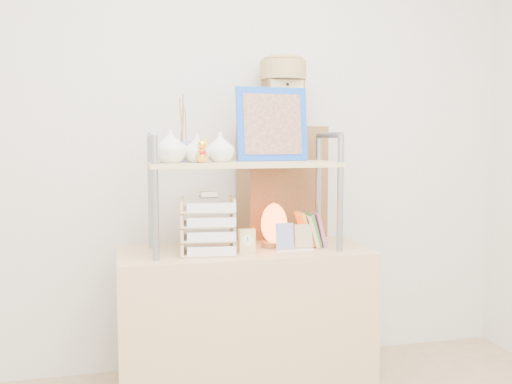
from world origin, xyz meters
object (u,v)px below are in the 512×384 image
desk (244,325)px  letter_tray (208,229)px  salt_lamp (274,225)px  cabinet (281,248)px

desk → letter_tray: size_ratio=4.13×
desk → salt_lamp: salt_lamp is taller
desk → salt_lamp: bearing=9.5°
letter_tray → salt_lamp: size_ratio=1.34×
desk → cabinet: (0.29, 0.37, 0.30)m
cabinet → desk: bearing=-134.9°
letter_tray → salt_lamp: bearing=13.4°
desk → cabinet: cabinet is taller
desk → letter_tray: 0.53m
cabinet → salt_lamp: 0.41m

